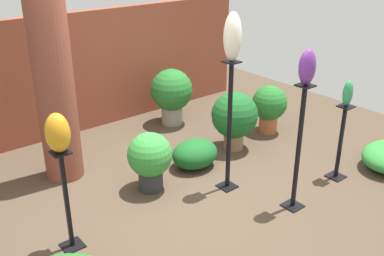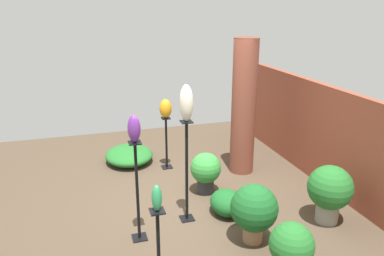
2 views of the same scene
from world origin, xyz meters
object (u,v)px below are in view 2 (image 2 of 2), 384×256
Objects in this scene: brick_pillar at (244,108)px; pedestal_jade at (158,251)px; potted_plant_near_pillar at (206,170)px; potted_plant_back_center at (291,247)px; art_vase_ivory at (186,103)px; art_vase_jade at (157,198)px; art_vase_violet at (134,129)px; potted_plant_front_left at (254,210)px; pedestal_ivory at (187,176)px; pedestal_amber at (166,145)px; pedestal_violet at (138,196)px; art_vase_amber at (166,109)px; potted_plant_walkway_edge at (330,190)px.

brick_pillar is 3.45m from pedestal_jade.
potted_plant_back_center is at bearing 6.23° from potted_plant_near_pillar.
potted_plant_back_center is (1.57, 0.79, -1.36)m from art_vase_ivory.
art_vase_violet is (-0.92, -0.08, 0.49)m from art_vase_jade.
pedestal_jade is 1.44m from potted_plant_front_left.
pedestal_ivory reaches higher than potted_plant_back_center.
brick_pillar is at bearing 139.96° from art_vase_jade.
potted_plant_front_left is at bearing 107.10° from art_vase_jade.
art_vase_jade is at bearing -29.31° from pedestal_ivory.
pedestal_ivory is at bearing -4.10° from pedestal_amber.
art_vase_violet reaches higher than potted_plant_back_center.
pedestal_violet reaches higher than potted_plant_near_pillar.
potted_plant_front_left is at bearing 6.33° from potted_plant_near_pillar.
art_vase_violet is (2.19, -0.89, 0.38)m from art_vase_amber.
potted_plant_walkway_edge is (-0.55, 2.63, 0.09)m from pedestal_jade.
potted_plant_walkway_edge is at bearing 71.71° from art_vase_ivory.
pedestal_jade is at bearing 5.09° from pedestal_violet.
art_vase_violet is at bearing -53.72° from brick_pillar.
art_vase_amber is at bearing 157.80° from pedestal_violet.
pedestal_jade is 0.67× the size of pedestal_violet.
pedestal_ivory is 1.98m from art_vase_amber.
brick_pillar is at bearing 160.04° from potted_plant_front_left.
art_vase_ivory is at bearing -137.85° from potted_plant_front_left.
potted_plant_walkway_edge is (0.37, 2.72, -0.14)m from pedestal_violet.
art_vase_violet reaches higher than pedestal_violet.
pedestal_amber is 1.16× the size of potted_plant_walkway_edge.
pedestal_ivory is 1.43m from art_vase_jade.
potted_plant_near_pillar is at bearing 127.76° from pedestal_violet.
potted_plant_walkway_edge is 1.98m from potted_plant_near_pillar.
art_vase_ivory is 0.63× the size of potted_plant_front_left.
pedestal_violet is at bearing 0.00° from art_vase_violet.
potted_plant_front_left is (2.69, 0.57, 0.02)m from pedestal_amber.
pedestal_violet reaches higher than art_vase_amber.
art_vase_jade is (3.11, -0.81, 0.63)m from pedestal_amber.
art_vase_violet is at bearing -174.91° from art_vase_jade.
potted_plant_near_pillar is at bearing -133.92° from potted_plant_walkway_edge.
art_vase_violet is 0.49× the size of potted_plant_back_center.
pedestal_jade is at bearing -40.04° from brick_pillar.
art_vase_ivory is (1.36, -1.48, 0.53)m from brick_pillar.
art_vase_amber is 0.41× the size of potted_plant_walkway_edge.
art_vase_amber is 0.50× the size of potted_plant_back_center.
potted_plant_near_pillar is (-0.72, 0.54, -1.38)m from art_vase_ivory.
art_vase_jade is (1.20, -0.67, 0.38)m from pedestal_ivory.
potted_plant_near_pillar is at bearing -173.67° from potted_plant_front_left.
pedestal_jade is at bearing -29.31° from pedestal_ivory.
pedestal_ivory is at bearing -4.10° from art_vase_amber.
pedestal_jade is at bearing -78.16° from potted_plant_walkway_edge.
potted_plant_back_center is at bearing 10.57° from art_vase_amber.
art_vase_jade is 0.85× the size of art_vase_violet.
pedestal_violet is 1.40m from art_vase_ivory.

